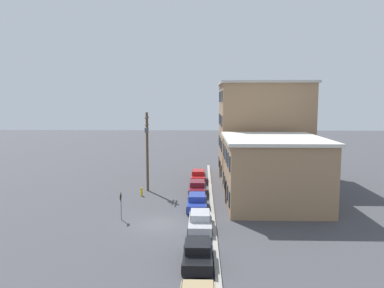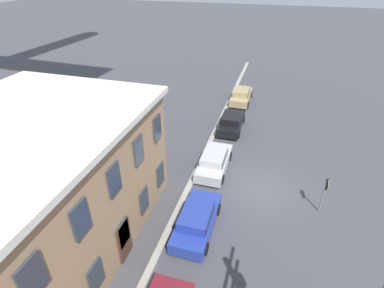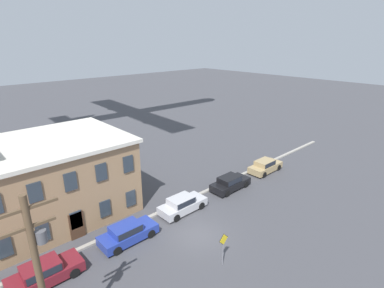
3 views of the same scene
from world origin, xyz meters
name	(u,v)px [view 3 (image 3 of 3)]	position (x,y,z in m)	size (l,w,h in m)	color
ground_plane	(198,235)	(0.00, 0.00, 0.00)	(200.00, 200.00, 0.00)	#424247
kerb_strip	(163,211)	(0.00, 4.50, 0.08)	(56.00, 0.36, 0.16)	#9E998E
apartment_midblock	(51,179)	(-6.98, 10.61, 3.36)	(12.36, 9.74, 6.69)	#9E7A56
car_maroon	(44,272)	(-10.34, 3.01, 0.75)	(4.40, 1.92, 1.43)	maroon
car_blue	(127,232)	(-4.37, 3.06, 0.75)	(4.40, 1.92, 1.43)	#233899
car_silver	(182,204)	(1.33, 3.39, 0.75)	(4.40, 1.92, 1.43)	#B7B7BC
car_black	(230,182)	(7.63, 3.29, 0.75)	(4.40, 1.92, 1.43)	black
car_tan	(265,166)	(13.84, 3.36, 0.75)	(4.40, 1.92, 1.43)	tan
caution_sign	(223,245)	(-0.98, -3.48, 1.62)	(0.85, 0.08, 2.47)	slate
utility_pole	(41,279)	(-11.57, -2.71, 5.06)	(2.40, 0.44, 9.00)	brown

